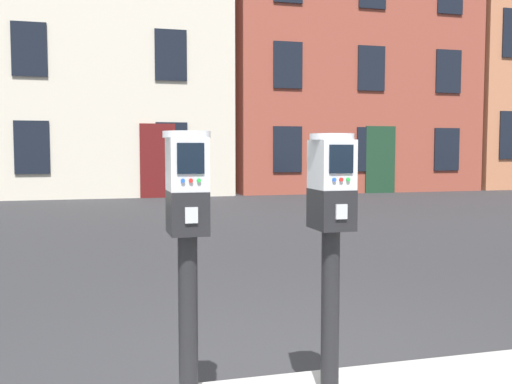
% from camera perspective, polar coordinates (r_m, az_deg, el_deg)
% --- Properties ---
extents(parking_meter_near_kerb, '(0.22, 0.25, 1.31)m').
position_cam_1_polar(parking_meter_near_kerb, '(2.69, -6.70, -2.81)').
color(parking_meter_near_kerb, black).
rests_on(parking_meter_near_kerb, sidewalk_slab).
extents(parking_meter_twin_adjacent, '(0.22, 0.25, 1.31)m').
position_cam_1_polar(parking_meter_twin_adjacent, '(2.88, 7.32, -2.44)').
color(parking_meter_twin_adjacent, black).
rests_on(parking_meter_twin_adjacent, sidewalk_slab).
extents(townhouse_brick_corner, '(7.48, 6.91, 10.38)m').
position_cam_1_polar(townhouse_brick_corner, '(20.52, -14.91, 14.76)').
color(townhouse_brick_corner, beige).
rests_on(townhouse_brick_corner, ground_plane).
extents(townhouse_green_painted, '(8.17, 6.43, 10.01)m').
position_cam_1_polar(townhouse_green_painted, '(21.89, 7.39, 13.69)').
color(townhouse_green_painted, brown).
rests_on(townhouse_green_painted, ground_plane).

